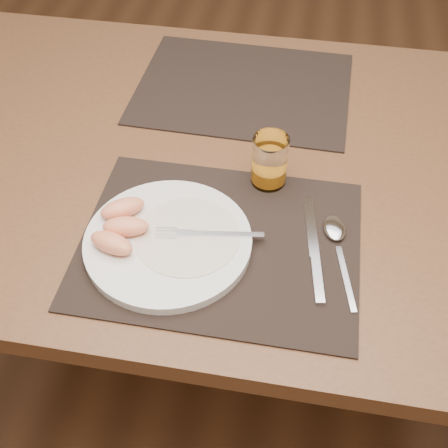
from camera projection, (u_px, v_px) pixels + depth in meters
ground at (233, 354)px, 1.62m from camera, size 5.00×5.00×0.00m
table at (236, 187)px, 1.12m from camera, size 1.40×0.90×0.75m
placemat_near at (220, 243)px, 0.91m from camera, size 0.45×0.35×0.00m
placemat_far at (243, 88)px, 1.21m from camera, size 0.46×0.36×0.00m
plate at (168, 242)px, 0.90m from camera, size 0.27×0.27×0.02m
plate_dressing at (187, 236)px, 0.90m from camera, size 0.17×0.17×0.00m
fork at (200, 234)px, 0.90m from camera, size 0.18×0.04×0.00m
knife at (315, 256)px, 0.89m from camera, size 0.05×0.22×0.01m
spoon at (336, 235)px, 0.91m from camera, size 0.06×0.19×0.01m
juice_glass at (269, 163)px, 0.98m from camera, size 0.06×0.06×0.10m
grapefruit_wedges at (120, 226)px, 0.89m from camera, size 0.10×0.14×0.03m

